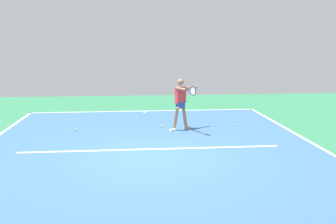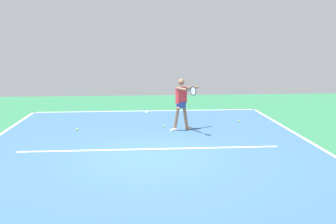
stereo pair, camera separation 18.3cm
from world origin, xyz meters
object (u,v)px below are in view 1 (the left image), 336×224
tennis_ball_near_player (163,126)px  tennis_ball_by_sideline (76,130)px  tennis_player (181,101)px  tennis_ball_far_corner (237,121)px

tennis_ball_near_player → tennis_ball_by_sideline: bearing=5.5°
tennis_player → tennis_ball_near_player: (0.58, -0.52, -0.97)m
tennis_ball_by_sideline → tennis_ball_far_corner: size_ratio=1.00×
tennis_ball_by_sideline → tennis_player: bearing=176.1°
tennis_player → tennis_ball_near_player: tennis_player is taller
tennis_ball_by_sideline → tennis_ball_far_corner: (-5.78, -0.92, 0.00)m
tennis_player → tennis_ball_far_corner: 2.73m
tennis_ball_by_sideline → tennis_ball_near_player: (-2.93, -0.28, 0.00)m
tennis_ball_far_corner → tennis_ball_near_player: size_ratio=1.00×
tennis_ball_far_corner → tennis_ball_by_sideline: bearing=9.1°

